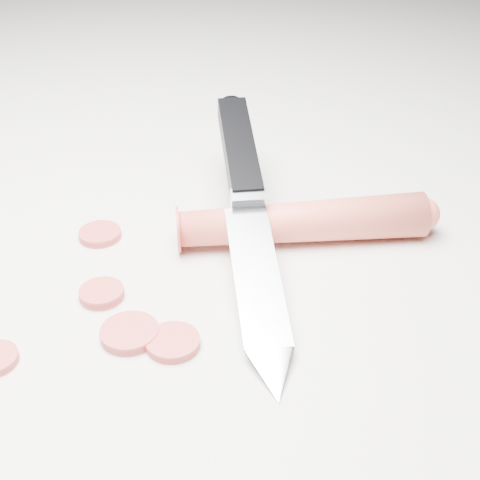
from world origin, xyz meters
The scene contains 7 objects.
ground centered at (0.00, 0.00, 0.00)m, with size 2.40×2.40×0.00m, color silver.
carrot centered at (0.05, 0.09, 0.02)m, with size 0.03×0.03×0.19m, color #E94E3E.
carrot_slice_1 centered at (0.03, -0.07, 0.00)m, with size 0.04×0.04×0.01m, color #C53C37.
carrot_slice_2 centered at (-0.02, -0.06, 0.00)m, with size 0.03×0.03×0.01m, color #C53C37.
carrot_slice_3 centered at (-0.08, -0.01, 0.00)m, with size 0.03×0.03×0.01m, color #C53C37.
carrot_slice_4 centered at (0.05, -0.06, 0.00)m, with size 0.03×0.03×0.01m, color #C53C37.
kitchen_knife centered at (0.03, 0.05, 0.04)m, with size 0.24×0.23×0.07m, color silver, non-canonical shape.
Camera 1 is at (0.28, -0.27, 0.29)m, focal length 50.00 mm.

